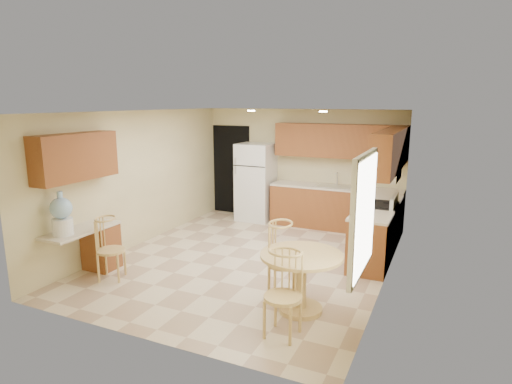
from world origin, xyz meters
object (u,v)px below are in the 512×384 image
at_px(chair_desk, 106,244).
at_px(refrigerator, 256,182).
at_px(dining_table, 301,274).
at_px(chair_table_a, 282,256).
at_px(water_crock, 62,215).
at_px(stove, 376,229).
at_px(chair_table_b, 280,290).

bearing_deg(chair_desk, refrigerator, 149.08).
xyz_separation_m(refrigerator, dining_table, (2.35, -3.77, -0.36)).
distance_m(dining_table, chair_table_a, 0.38).
bearing_deg(chair_table_a, dining_table, 57.30).
bearing_deg(water_crock, stove, 39.18).
height_order(refrigerator, chair_table_b, refrigerator).
xyz_separation_m(stove, chair_desk, (-3.47, -2.85, 0.11)).
distance_m(stove, chair_table_a, 2.55).
xyz_separation_m(refrigerator, water_crock, (-1.05, -4.42, 0.19)).
bearing_deg(dining_table, chair_desk, -174.16).
height_order(chair_table_a, water_crock, water_crock).
height_order(refrigerator, water_crock, refrigerator).
xyz_separation_m(chair_table_b, water_crock, (-3.40, 0.10, 0.45)).
distance_m(refrigerator, chair_desk, 4.13).
height_order(stove, chair_desk, stove).
bearing_deg(refrigerator, chair_table_b, -62.50).
xyz_separation_m(chair_desk, water_crock, (-0.45, -0.35, 0.48)).
bearing_deg(stove, chair_table_a, -109.50).
relative_size(dining_table, chair_table_b, 1.05).
bearing_deg(stove, water_crock, -140.82).
bearing_deg(chair_table_b, dining_table, -88.35).
bearing_deg(chair_table_b, chair_desk, -6.91).
bearing_deg(chair_table_a, chair_table_b, 11.81).
distance_m(chair_table_b, water_crock, 3.43).
bearing_deg(stove, chair_table_b, -99.05).
bearing_deg(dining_table, stove, 78.36).
xyz_separation_m(refrigerator, chair_table_a, (2.02, -3.62, -0.22)).
relative_size(chair_table_b, chair_desk, 1.05).
bearing_deg(chair_desk, water_crock, -74.86).
relative_size(dining_table, water_crock, 1.64).
distance_m(refrigerator, stove, 3.15).
distance_m(stove, dining_table, 2.60).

